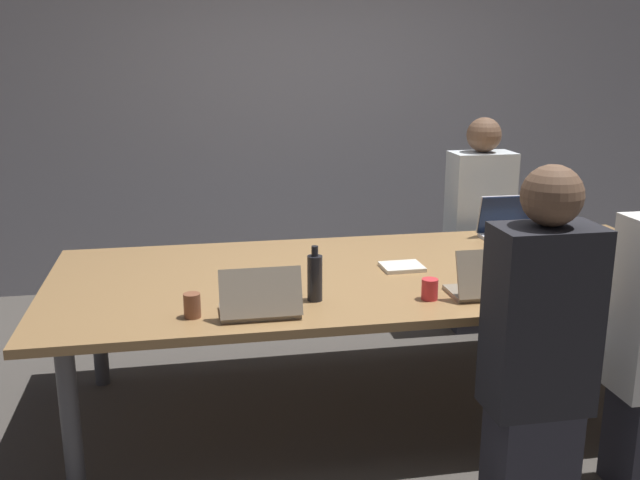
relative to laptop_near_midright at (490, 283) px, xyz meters
The scene contains 16 objects.
ground_plane 0.99m from the laptop_near_midright, 127.75° to the left, with size 24.00×24.00×0.00m, color #4C4742.
curtain_wall 2.75m from the laptop_near_midright, 97.68° to the left, with size 12.00×0.06×2.80m.
conference_table 0.60m from the laptop_near_midright, 127.75° to the left, with size 3.32×1.39×0.74m.
laptop_near_midright is the anchor object (origin of this frame).
person_near_midright 0.52m from the laptop_near_midright, 91.20° to the right, with size 0.40×0.24×1.42m.
cup_near_midright 0.28m from the laptop_near_midright, behind, with size 0.07×0.07×0.09m.
laptop_far_right 1.11m from the laptop_near_midright, 60.66° to the left, with size 0.34×0.25×0.25m.
person_far_right 1.50m from the laptop_near_midright, 68.90° to the left, with size 0.40×0.24×1.41m.
cup_far_right 1.19m from the laptop_near_midright, 47.89° to the left, with size 0.08×0.08×0.08m.
laptop_near_left 1.04m from the laptop_near_midright, behind, with size 0.34×0.22×0.22m.
cup_near_left 1.32m from the laptop_near_midright, behind, with size 0.07×0.07×0.10m.
bottle_near_left 0.79m from the laptop_near_midright, behind, with size 0.07×0.07×0.25m.
laptop_near_right 0.50m from the laptop_near_midright, ahead, with size 0.33×0.27×0.28m.
bottle_near_right 0.80m from the laptop_near_midright, ahead, with size 0.08×0.08×0.21m.
stapler 0.30m from the laptop_near_midright, 88.54° to the left, with size 0.09×0.16×0.05m.
notebook 0.55m from the laptop_near_midright, 118.49° to the left, with size 0.21×0.18×0.02m.
Camera 1 is at (-0.95, -3.31, 1.81)m, focal length 40.00 mm.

